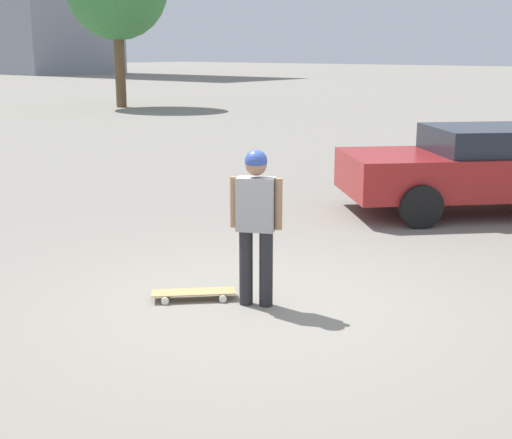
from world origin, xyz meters
The scene contains 4 objects.
ground_plane centered at (0.00, 0.00, 0.00)m, with size 220.00×220.00×0.00m, color gray.
person centered at (0.00, 0.00, 0.95)m, with size 0.49×0.35×1.61m.
skateboard centered at (-0.61, -0.29, 0.07)m, with size 0.78×0.79×0.09m.
car_parked_near centered at (0.17, 5.77, 0.74)m, with size 4.55×4.61×1.38m.
Camera 1 is at (4.38, -5.42, 2.57)m, focal length 50.00 mm.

